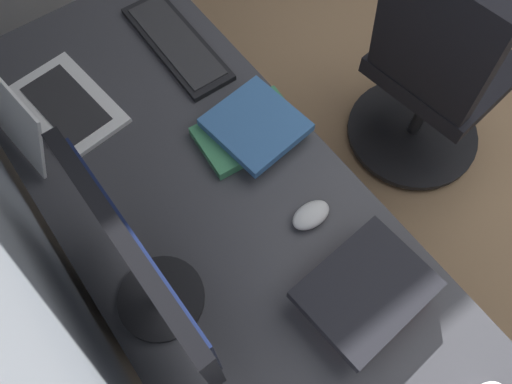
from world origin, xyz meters
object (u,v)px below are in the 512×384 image
laptop_left (44,108)px  mouse_main (311,215)px  drawer_pedestal (216,265)px  office_chair (431,79)px  book_stack_near (366,291)px  book_stack_far (252,128)px  monitor_primary (142,267)px  keyboard_main (177,43)px

laptop_left → mouse_main: bearing=-149.5°
drawer_pedestal → office_chair: size_ratio=0.72×
office_chair → drawer_pedestal: bearing=94.5°
drawer_pedestal → mouse_main: bearing=-127.5°
book_stack_near → book_stack_far: bearing=-6.4°
monitor_primary → office_chair: monitor_primary is taller
laptop_left → mouse_main: laptop_left is taller
office_chair → keyboard_main: bearing=59.9°
laptop_left → mouse_main: (-0.66, -0.39, -0.03)m
mouse_main → book_stack_far: (0.29, -0.03, 0.01)m
drawer_pedestal → book_stack_near: (-0.38, -0.18, 0.43)m
drawer_pedestal → book_stack_near: bearing=-154.8°
monitor_primary → mouse_main: size_ratio=4.75×
keyboard_main → monitor_primary: bearing=145.1°
keyboard_main → office_chair: 0.91m
monitor_primary → book_stack_near: 0.50m
laptop_left → monitor_primary: bearing=178.6°
drawer_pedestal → laptop_left: 0.68m
office_chair → mouse_main: bearing=106.8°
book_stack_near → monitor_primary: bearing=54.3°
drawer_pedestal → keyboard_main: 0.69m
book_stack_far → mouse_main: bearing=174.1°
laptop_left → office_chair: office_chair is taller
drawer_pedestal → book_stack_far: bearing=-62.1°
book_stack_far → office_chair: 0.82m
mouse_main → book_stack_near: 0.23m
monitor_primary → keyboard_main: size_ratio=1.17×
mouse_main → drawer_pedestal: bearing=52.5°
laptop_left → mouse_main: 0.76m
book_stack_near → book_stack_far: book_stack_near is taller
book_stack_near → office_chair: (0.46, -0.81, -0.32)m
drawer_pedestal → monitor_primary: 0.65m
keyboard_main → office_chair: size_ratio=0.44×
book_stack_far → drawer_pedestal: bearing=117.9°
drawer_pedestal → book_stack_far: 0.49m
monitor_primary → book_stack_far: 0.53m
drawer_pedestal → keyboard_main: (0.51, -0.24, 0.39)m
monitor_primary → keyboard_main: monitor_primary is taller
drawer_pedestal → book_stack_far: size_ratio=2.46×
drawer_pedestal → keyboard_main: keyboard_main is taller
laptop_left → office_chair: 1.29m
drawer_pedestal → keyboard_main: size_ratio=1.65×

